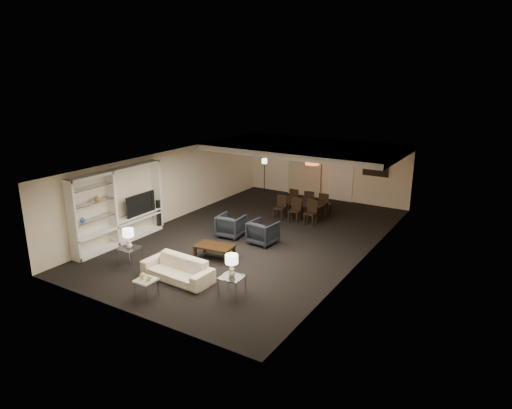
{
  "coord_description": "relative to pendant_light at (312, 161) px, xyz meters",
  "views": [
    {
      "loc": [
        7.18,
        -11.72,
        5.21
      ],
      "look_at": [
        0.0,
        0.0,
        1.1
      ],
      "focal_mm": 32.0,
      "sensor_mm": 36.0,
      "label": 1
    }
  ],
  "objects": [
    {
      "name": "television",
      "position": [
        -3.58,
        -5.33,
        -0.83
      ],
      "size": [
        1.17,
        0.15,
        0.67
      ],
      "primitive_type": "imported",
      "rotation": [
        0.0,
        0.0,
        1.57
      ],
      "color": "black",
      "rests_on": "media_unit"
    },
    {
      "name": "door",
      "position": [
        0.4,
        1.97,
        -0.87
      ],
      "size": [
        0.9,
        0.05,
        2.1
      ],
      "primitive_type": "cube",
      "color": "silver",
      "rests_on": "wall_back"
    },
    {
      "name": "marble_table",
      "position": [
        -0.44,
        -8.24,
        -1.7
      ],
      "size": [
        0.45,
        0.45,
        0.45
      ],
      "primitive_type": null,
      "rotation": [
        0.0,
        0.0,
        0.0
      ],
      "color": "white",
      "rests_on": "floor"
    },
    {
      "name": "table_lamp_left",
      "position": [
        -2.14,
        -7.14,
        -1.14
      ],
      "size": [
        0.33,
        0.33,
        0.55
      ],
      "primitive_type": null,
      "rotation": [
        0.0,
        0.0,
        0.11
      ],
      "color": "#F6E7CF",
      "rests_on": "side_table_left"
    },
    {
      "name": "dining_table",
      "position": [
        0.04,
        -0.81,
        -1.63
      ],
      "size": [
        1.64,
        0.93,
        0.57
      ],
      "primitive_type": "imported",
      "rotation": [
        0.0,
        0.0,
        0.01
      ],
      "color": "black",
      "rests_on": "floor"
    },
    {
      "name": "chair_fr",
      "position": [
        0.64,
        -0.16,
        -1.49
      ],
      "size": [
        0.4,
        0.4,
        0.85
      ],
      "primitive_type": null,
      "rotation": [
        0.0,
        0.0,
        3.17
      ],
      "color": "black",
      "rests_on": "floor"
    },
    {
      "name": "chair_fl",
      "position": [
        -0.56,
        -0.16,
        -1.49
      ],
      "size": [
        0.41,
        0.41,
        0.85
      ],
      "primitive_type": null,
      "rotation": [
        0.0,
        0.0,
        3.09
      ],
      "color": "black",
      "rests_on": "floor"
    },
    {
      "name": "wall_front",
      "position": [
        -0.3,
        -9.0,
        -0.67
      ],
      "size": [
        7.0,
        0.02,
        2.5
      ],
      "primitive_type": "cube",
      "color": "beige",
      "rests_on": "ground"
    },
    {
      "name": "ceiling",
      "position": [
        -0.3,
        -3.5,
        0.58
      ],
      "size": [
        7.0,
        11.0,
        0.02
      ],
      "primitive_type": "cube",
      "color": "silver",
      "rests_on": "ground"
    },
    {
      "name": "wall_left",
      "position": [
        -3.8,
        -3.5,
        -0.67
      ],
      "size": [
        0.02,
        11.0,
        2.5
      ],
      "primitive_type": "cube",
      "color": "beige",
      "rests_on": "ground"
    },
    {
      "name": "chair_nr",
      "position": [
        0.64,
        -1.46,
        -1.49
      ],
      "size": [
        0.42,
        0.42,
        0.85
      ],
      "primitive_type": null,
      "rotation": [
        0.0,
        0.0,
        0.07
      ],
      "color": "black",
      "rests_on": "floor"
    },
    {
      "name": "wall_right",
      "position": [
        3.2,
        -3.5,
        -0.67
      ],
      "size": [
        0.02,
        11.0,
        2.5
      ],
      "primitive_type": "cube",
      "color": "beige",
      "rests_on": "ground"
    },
    {
      "name": "side_table_right",
      "position": [
        1.26,
        -7.14,
        -1.67
      ],
      "size": [
        0.58,
        0.58,
        0.5
      ],
      "primitive_type": null,
      "rotation": [
        0.0,
        0.0,
        0.08
      ],
      "color": "silver",
      "rests_on": "floor"
    },
    {
      "name": "armchair_left",
      "position": [
        -1.04,
        -3.84,
        -1.56
      ],
      "size": [
        0.84,
        0.86,
        0.72
      ],
      "primitive_type": "imported",
      "rotation": [
        0.0,
        0.0,
        3.23
      ],
      "color": "black",
      "rests_on": "floor"
    },
    {
      "name": "side_table_left",
      "position": [
        -2.14,
        -7.14,
        -1.67
      ],
      "size": [
        0.54,
        0.54,
        0.5
      ],
      "primitive_type": null,
      "rotation": [
        0.0,
        0.0,
        -0.01
      ],
      "color": "silver",
      "rests_on": "floor"
    },
    {
      "name": "floor",
      "position": [
        -0.3,
        -3.5,
        -1.92
      ],
      "size": [
        11.0,
        11.0,
        0.0
      ],
      "primitive_type": "plane",
      "color": "black",
      "rests_on": "ground"
    },
    {
      "name": "floor_lamp",
      "position": [
        -2.8,
        1.26,
        -1.15
      ],
      "size": [
        0.28,
        0.28,
        1.53
      ],
      "primitive_type": null,
      "rotation": [
        0.0,
        0.0,
        0.33
      ],
      "color": "black",
      "rests_on": "floor"
    },
    {
      "name": "floor_speaker",
      "position": [
        -3.5,
        -4.53,
        -1.41
      ],
      "size": [
        0.12,
        0.12,
        1.01
      ],
      "primitive_type": "cube",
      "rotation": [
        0.0,
        0.0,
        0.05
      ],
      "color": "black",
      "rests_on": "floor"
    },
    {
      "name": "ceiling_soffit",
      "position": [
        -0.3,
        0.0,
        0.48
      ],
      "size": [
        7.0,
        4.0,
        0.2
      ],
      "primitive_type": "cube",
      "color": "silver",
      "rests_on": "ceiling"
    },
    {
      "name": "chair_nm",
      "position": [
        0.04,
        -1.46,
        -1.49
      ],
      "size": [
        0.44,
        0.44,
        0.85
      ],
      "primitive_type": null,
      "rotation": [
        0.0,
        0.0,
        0.12
      ],
      "color": "black",
      "rests_on": "floor"
    },
    {
      "name": "coffee_table",
      "position": [
        -0.44,
        -5.54,
        -1.73
      ],
      "size": [
        1.14,
        0.76,
        0.38
      ],
      "primitive_type": null,
      "rotation": [
        0.0,
        0.0,
        0.13
      ],
      "color": "black",
      "rests_on": "floor"
    },
    {
      "name": "vase_amber",
      "position": [
        -3.61,
        -6.88,
        -0.27
      ],
      "size": [
        0.17,
        0.17,
        0.18
      ],
      "primitive_type": "imported",
      "color": "#AC6A39",
      "rests_on": "media_unit"
    },
    {
      "name": "sofa",
      "position": [
        -0.44,
        -7.14,
        -1.64
      ],
      "size": [
        1.98,
        0.86,
        0.57
      ],
      "primitive_type": "imported",
      "rotation": [
        0.0,
        0.0,
        -0.05
      ],
      "color": "beige",
      "rests_on": "floor"
    },
    {
      "name": "media_unit",
      "position": [
        -3.61,
        -6.1,
        -0.74
      ],
      "size": [
        0.38,
        3.4,
        2.35
      ],
      "primitive_type": null,
      "color": "white",
      "rests_on": "wall_left"
    },
    {
      "name": "vase_blue",
      "position": [
        -3.61,
        -7.43,
        -0.78
      ],
      "size": [
        0.16,
        0.16,
        0.16
      ],
      "primitive_type": "imported",
      "color": "#295CB2",
      "rests_on": "media_unit"
    },
    {
      "name": "painting",
      "position": [
        1.8,
        1.96,
        -0.37
      ],
      "size": [
        0.95,
        0.04,
        0.65
      ],
      "primitive_type": "cube",
      "color": "#142D38",
      "rests_on": "wall_back"
    },
    {
      "name": "table_lamp_right",
      "position": [
        1.26,
        -7.14,
        -1.14
      ],
      "size": [
        0.33,
        0.33,
        0.55
      ],
      "primitive_type": null,
      "rotation": [
        0.0,
        0.0,
        0.11
      ],
      "color": "white",
      "rests_on": "side_table_right"
    },
    {
      "name": "armchair_right",
      "position": [
        0.16,
        -3.84,
        -1.56
      ],
      "size": [
        0.84,
        0.87,
        0.72
      ],
      "primitive_type": "imported",
      "rotation": [
        0.0,
        0.0,
        3.05
      ],
      "color": "black",
      "rests_on": "floor"
    },
    {
      "name": "chair_fm",
      "position": [
        0.04,
        -0.16,
        -1.49
      ],
      "size": [
        0.44,
        0.44,
        0.85
      ],
      "primitive_type": null,
      "rotation": [
        0.0,
        0.0,
        3.26
      ],
      "color": "black",
      "rests_on": "floor"
    },
    {
      "name": "wall_back",
      "position": [
        -0.3,
        2.0,
        -0.67
      ],
      "size": [
        7.0,
        0.02,
        2.5
      ],
      "primitive_type": "cube",
      "color": "beige",
      "rests_on": "ground"
    },
    {
      "name": "gold_gourd_a",
      "position": [
        -0.54,
        -8.24,
        -1.4
      ],
      "size": [
        0.14,
        0.14,
        0.14
      ],
      "primitive_type": "sphere",
      "color": "#E8C77B",
      "rests_on": "marble_table"
    },
    {
      "name": "pendant_light",
      "position": [
        0.0,
        0.0,
        0.0
      ],
      "size": [
        0.52,
        0.52,
        0.24
      ],
      "primitive_type": "cylinder",
      "color": "#D8591E",
      "rests_on": "ceiling_soffit"
    },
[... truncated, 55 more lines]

